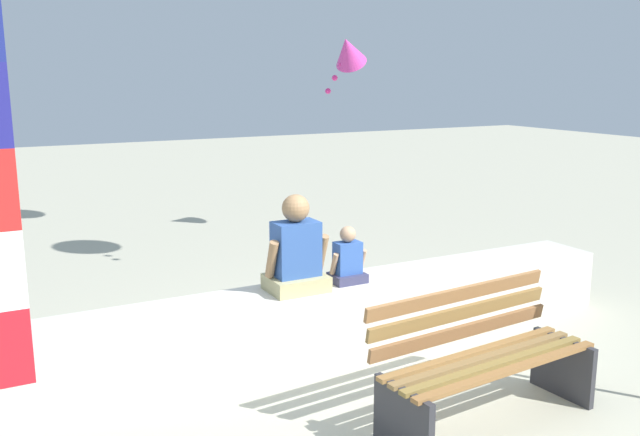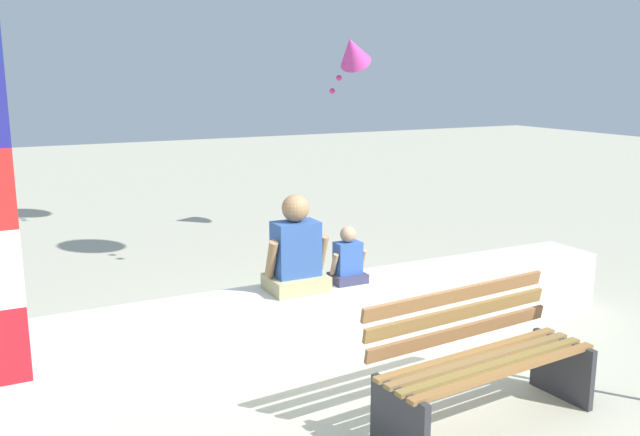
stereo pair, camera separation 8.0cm
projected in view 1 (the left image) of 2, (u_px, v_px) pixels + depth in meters
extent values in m
plane|color=#B3B099|center=(372.00, 390.00, 5.16)|extent=(40.00, 40.00, 0.00)
cube|color=beige|center=(317.00, 318.00, 5.88)|extent=(6.01, 0.62, 0.56)
cube|color=olive|center=(511.00, 370.00, 4.45)|extent=(1.63, 0.20, 0.03)
cube|color=olive|center=(497.00, 364.00, 4.54)|extent=(1.63, 0.20, 0.03)
cube|color=olive|center=(485.00, 358.00, 4.63)|extent=(1.63, 0.20, 0.03)
cube|color=olive|center=(473.00, 353.00, 4.72)|extent=(1.63, 0.20, 0.03)
cube|color=#8B5F3A|center=(463.00, 331.00, 4.79)|extent=(1.63, 0.18, 0.10)
cube|color=olive|center=(461.00, 313.00, 4.78)|extent=(1.63, 0.18, 0.10)
cube|color=olive|center=(460.00, 294.00, 4.77)|extent=(1.63, 0.18, 0.10)
cube|color=#2D2D33|center=(403.00, 422.00, 4.23)|extent=(0.09, 0.53, 0.45)
cube|color=#2D2D33|center=(562.00, 367.00, 5.03)|extent=(0.09, 0.53, 0.45)
cube|color=tan|center=(296.00, 283.00, 5.73)|extent=(0.48, 0.39, 0.13)
cube|color=#2E5297|center=(296.00, 249.00, 5.67)|extent=(0.37, 0.24, 0.46)
cylinder|color=#9A744D|center=(272.00, 259.00, 5.55)|extent=(0.08, 0.18, 0.33)
cylinder|color=#9A744D|center=(322.00, 252.00, 5.76)|extent=(0.08, 0.18, 0.33)
sphere|color=#9A744D|center=(296.00, 208.00, 5.59)|extent=(0.23, 0.23, 0.23)
cube|color=#353656|center=(347.00, 278.00, 5.96)|extent=(0.29, 0.24, 0.08)
cube|color=#3056A6|center=(348.00, 258.00, 5.92)|extent=(0.23, 0.15, 0.28)
cylinder|color=tan|center=(334.00, 264.00, 5.85)|extent=(0.05, 0.11, 0.20)
cylinder|color=tan|center=(362.00, 260.00, 5.98)|extent=(0.05, 0.11, 0.20)
sphere|color=tan|center=(348.00, 234.00, 5.88)|extent=(0.14, 0.14, 0.14)
cube|color=red|center=(1.00, 351.00, 3.91)|extent=(0.33, 0.02, 0.46)
cone|color=#DB3D9E|center=(348.00, 51.00, 9.32)|extent=(0.73, 0.70, 0.58)
sphere|color=#ED2F89|center=(342.00, 65.00, 9.40)|extent=(0.08, 0.08, 0.08)
sphere|color=#ED2F89|center=(335.00, 78.00, 9.47)|extent=(0.08, 0.08, 0.08)
sphere|color=#ED2F89|center=(328.00, 91.00, 9.55)|extent=(0.08, 0.08, 0.08)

